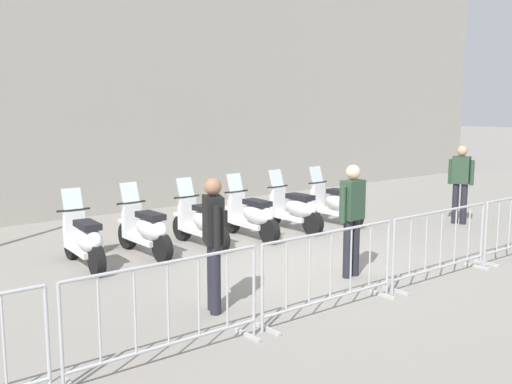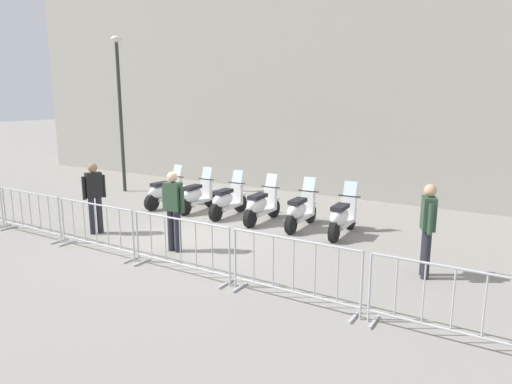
{
  "view_description": "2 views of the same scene",
  "coord_description": "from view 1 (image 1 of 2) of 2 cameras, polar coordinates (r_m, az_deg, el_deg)",
  "views": [
    {
      "loc": [
        -7.44,
        -5.65,
        2.64
      ],
      "look_at": [
        0.62,
        1.63,
        1.0
      ],
      "focal_mm": 41.31,
      "sensor_mm": 36.0,
      "label": 1
    },
    {
      "loc": [
        5.1,
        -8.78,
        3.16
      ],
      "look_at": [
        0.78,
        2.04,
        0.81
      ],
      "focal_mm": 31.54,
      "sensor_mm": 36.0,
      "label": 2
    }
  ],
  "objects": [
    {
      "name": "ground_plane",
      "position": [
        9.71,
        4.73,
        -7.24
      ],
      "size": [
        120.0,
        120.0,
        0.0
      ],
      "primitive_type": "plane",
      "color": "gray"
    },
    {
      "name": "motorcycle_0",
      "position": [
        9.9,
        -16.26,
        -4.53
      ],
      "size": [
        0.71,
        1.71,
        1.24
      ],
      "color": "black",
      "rests_on": "ground"
    },
    {
      "name": "motorcycle_1",
      "position": [
        10.43,
        -10.6,
        -3.67
      ],
      "size": [
        0.62,
        1.72,
        1.24
      ],
      "color": "black",
      "rests_on": "ground"
    },
    {
      "name": "motorcycle_2",
      "position": [
        10.95,
        -5.23,
        -2.98
      ],
      "size": [
        0.63,
        1.72,
        1.24
      ],
      "color": "black",
      "rests_on": "ground"
    },
    {
      "name": "motorcycle_3",
      "position": [
        11.56,
        -0.39,
        -2.33
      ],
      "size": [
        0.64,
        1.72,
        1.24
      ],
      "color": "black",
      "rests_on": "ground"
    },
    {
      "name": "motorcycle_4",
      "position": [
        12.29,
        3.74,
        -1.69
      ],
      "size": [
        0.6,
        1.72,
        1.24
      ],
      "color": "black",
      "rests_on": "ground"
    },
    {
      "name": "motorcycle_5",
      "position": [
        13.03,
        7.6,
        -1.16
      ],
      "size": [
        0.6,
        1.72,
        1.24
      ],
      "color": "black",
      "rests_on": "ground"
    },
    {
      "name": "barrier_segment_1",
      "position": [
        6.21,
        -8.49,
        -11.43
      ],
      "size": [
        2.22,
        0.79,
        1.07
      ],
      "color": "#B2B5B7",
      "rests_on": "ground"
    },
    {
      "name": "barrier_segment_2",
      "position": [
        7.57,
        7.24,
        -7.7
      ],
      "size": [
        2.22,
        0.79,
        1.07
      ],
      "color": "#B2B5B7",
      "rests_on": "ground"
    },
    {
      "name": "barrier_segment_3",
      "position": [
        9.33,
        17.46,
        -4.92
      ],
      "size": [
        2.22,
        0.79,
        1.07
      ],
      "color": "#B2B5B7",
      "rests_on": "ground"
    },
    {
      "name": "officer_near_row_end",
      "position": [
        7.44,
        -4.14,
        -4.35
      ],
      "size": [
        0.38,
        0.48,
        1.73
      ],
      "color": "#23232D",
      "rests_on": "ground"
    },
    {
      "name": "officer_mid_plaza",
      "position": [
        9.05,
        9.3,
        -2.11
      ],
      "size": [
        0.55,
        0.25,
        1.73
      ],
      "color": "#23232D",
      "rests_on": "ground"
    },
    {
      "name": "officer_by_barriers",
      "position": [
        13.67,
        19.21,
        1.12
      ],
      "size": [
        0.28,
        0.54,
        1.73
      ],
      "color": "#23232D",
      "rests_on": "ground"
    }
  ]
}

